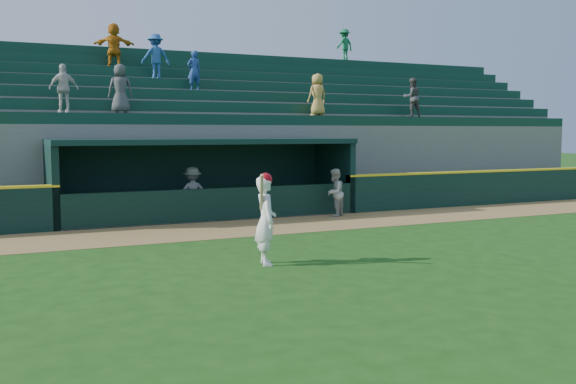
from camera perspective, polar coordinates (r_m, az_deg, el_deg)
name	(u,v)px	position (r m, az deg, el deg)	size (l,w,h in m)	color
ground	(320,260)	(13.48, 2.90, -6.09)	(120.00, 120.00, 0.00)	#1B4611
warning_track	(238,228)	(17.89, -4.49, -3.23)	(40.00, 3.00, 0.01)	olive
field_wall_right	(524,187)	(26.02, 20.23, 0.46)	(15.50, 0.30, 1.20)	black
wall_stripe_right	(524,170)	(25.97, 20.28, 1.85)	(15.50, 0.32, 0.06)	yellow
dugout_player_front	(335,193)	(20.27, 4.16, -0.07)	(0.74, 0.58, 1.52)	#ABABA5
dugout_player_inside	(193,192)	(20.15, -8.47, -0.04)	(1.03, 0.59, 1.59)	gray
dugout	(203,173)	(20.67, -7.55, 1.67)	(9.40, 2.80, 2.46)	slate
stands	(166,139)	(25.01, -10.79, 4.65)	(34.50, 6.25, 7.52)	slate
batter_at_plate	(266,219)	(12.92, -2.00, -2.39)	(0.58, 0.83, 1.88)	white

